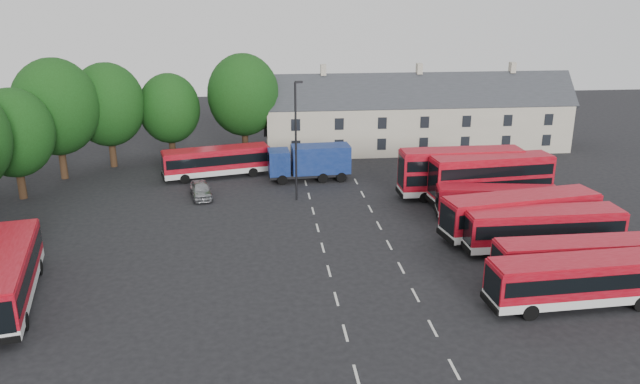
{
  "coord_description": "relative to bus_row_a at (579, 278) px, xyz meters",
  "views": [
    {
      "loc": [
        -4.49,
        -40.26,
        18.43
      ],
      "look_at": [
        0.45,
        8.47,
        2.2
      ],
      "focal_mm": 35.0,
      "sensor_mm": 36.0,
      "label": 1
    }
  ],
  "objects": [
    {
      "name": "bus_row_d",
      "position": [
        0.9,
        10.81,
        0.21
      ],
      "size": [
        12.48,
        4.66,
        3.45
      ],
      "rotation": [
        0.0,
        0.0,
        0.16
      ],
      "color": "silver",
      "rests_on": "ground"
    },
    {
      "name": "bus_west",
      "position": [
        -34.08,
        3.89,
        0.12
      ],
      "size": [
        4.95,
        11.97,
        3.3
      ],
      "rotation": [
        0.0,
        0.0,
        1.77
      ],
      "color": "silver",
      "rests_on": "ground"
    },
    {
      "name": "bus_row_c",
      "position": [
        1.45,
        8.11,
        0.08
      ],
      "size": [
        11.47,
        2.8,
        3.23
      ],
      "rotation": [
        0.0,
        0.0,
        0.01
      ],
      "color": "silver",
      "rests_on": "ground"
    },
    {
      "name": "bus_dd_south",
      "position": [
        1.41,
        18.55,
        0.66
      ],
      "size": [
        10.98,
        3.52,
        4.42
      ],
      "rotation": [
        0.0,
        0.0,
        0.1
      ],
      "color": "silver",
      "rests_on": "ground"
    },
    {
      "name": "ground",
      "position": [
        -14.28,
        8.35,
        -1.86
      ],
      "size": [
        140.0,
        140.0,
        0.0
      ],
      "primitive_type": "plane",
      "color": "black",
      "rests_on": "ground"
    },
    {
      "name": "lamppost",
      "position": [
        -15.48,
        21.38,
        3.86
      ],
      "size": [
        0.75,
        0.4,
        10.72
      ],
      "rotation": [
        0.0,
        0.0,
        0.23
      ],
      "color": "black",
      "rests_on": "ground"
    },
    {
      "name": "silver_car",
      "position": [
        -24.15,
        22.96,
        -1.12
      ],
      "size": [
        2.54,
        4.62,
        1.49
      ],
      "primitive_type": "imported",
      "rotation": [
        0.0,
        0.0,
        0.19
      ],
      "color": "#97999E",
      "rests_on": "ground"
    },
    {
      "name": "terrace_houses",
      "position": [
        -0.28,
        38.35,
        2.0
      ],
      "size": [
        35.7,
        7.13,
        10.06
      ],
      "color": "beige",
      "rests_on": "ground"
    },
    {
      "name": "bus_dd_north",
      "position": [
        -0.65,
        20.63,
        0.72
      ],
      "size": [
        11.08,
        2.7,
        4.53
      ],
      "rotation": [
        0.0,
        0.0,
        0.01
      ],
      "color": "silver",
      "rests_on": "ground"
    },
    {
      "name": "bus_north",
      "position": [
        -23.01,
        29.24,
        -0.05
      ],
      "size": [
        10.92,
        4.9,
        3.01
      ],
      "rotation": [
        0.0,
        0.0,
        0.24
      ],
      "color": "silver",
      "rests_on": "ground"
    },
    {
      "name": "box_truck",
      "position": [
        -13.72,
        27.3,
        0.11
      ],
      "size": [
        8.14,
        2.96,
        3.5
      ],
      "rotation": [
        0.0,
        0.0,
        0.06
      ],
      "color": "black",
      "rests_on": "ground"
    },
    {
      "name": "lane_markings",
      "position": [
        -11.78,
        10.35,
        -1.86
      ],
      "size": [
        5.15,
        33.8,
        0.01
      ],
      "color": "beige",
      "rests_on": "ground"
    },
    {
      "name": "treeline",
      "position": [
        -35.02,
        27.71,
        4.82
      ],
      "size": [
        29.92,
        32.59,
        12.01
      ],
      "color": "black",
      "rests_on": "ground"
    },
    {
      "name": "bus_row_a",
      "position": [
        0.0,
        0.0,
        0.0
      ],
      "size": [
        11.08,
        3.12,
        3.1
      ],
      "rotation": [
        0.0,
        0.0,
        0.05
      ],
      "color": "silver",
      "rests_on": "ground"
    },
    {
      "name": "bus_row_e",
      "position": [
        0.66,
        14.85,
        -0.19
      ],
      "size": [
        10.06,
        3.78,
        2.78
      ],
      "rotation": [
        0.0,
        0.0,
        -0.16
      ],
      "color": "silver",
      "rests_on": "ground"
    },
    {
      "name": "bus_row_b",
      "position": [
        1.31,
        3.04,
        -0.09
      ],
      "size": [
        10.42,
        2.51,
        2.94
      ],
      "rotation": [
        0.0,
        0.0,
        0.01
      ],
      "color": "silver",
      "rests_on": "ground"
    }
  ]
}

